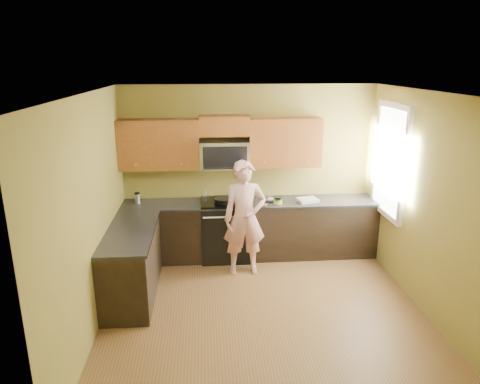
{
  "coord_description": "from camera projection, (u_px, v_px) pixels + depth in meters",
  "views": [
    {
      "loc": [
        -0.69,
        -4.79,
        3.03
      ],
      "look_at": [
        -0.2,
        1.3,
        1.2
      ],
      "focal_mm": 32.73,
      "sensor_mm": 36.0,
      "label": 1
    }
  ],
  "objects": [
    {
      "name": "travel_mug",
      "position": [
        138.0,
        204.0,
        6.76
      ],
      "size": [
        0.09,
        0.09,
        0.18
      ],
      "primitive_type": null,
      "rotation": [
        0.0,
        0.0,
        0.15
      ],
      "color": "silver",
      "rests_on": "countertop_back"
    },
    {
      "name": "toast_slice",
      "position": [
        263.0,
        205.0,
        6.68
      ],
      "size": [
        0.14,
        0.14,
        0.01
      ],
      "primitive_type": "cube",
      "rotation": [
        0.0,
        0.0,
        -0.28
      ],
      "color": "#B27F47",
      "rests_on": "countertop_back"
    },
    {
      "name": "stove",
      "position": [
        226.0,
        229.0,
        6.93
      ],
      "size": [
        0.76,
        0.65,
        0.95
      ],
      "primitive_type": null,
      "color": "black",
      "rests_on": "floor"
    },
    {
      "name": "floor",
      "position": [
        264.0,
        312.0,
        5.5
      ],
      "size": [
        4.0,
        4.0,
        0.0
      ],
      "primitive_type": "plane",
      "color": "brown",
      "rests_on": "ground"
    },
    {
      "name": "butter_tub",
      "position": [
        278.0,
        203.0,
        6.77
      ],
      "size": [
        0.17,
        0.17,
        0.1
      ],
      "primitive_type": null,
      "rotation": [
        0.0,
        0.0,
        -0.29
      ],
      "color": "yellow",
      "rests_on": "countertop_back"
    },
    {
      "name": "cabinet_left_run",
      "position": [
        132.0,
        264.0,
        5.82
      ],
      "size": [
        0.6,
        1.6,
        0.88
      ],
      "primitive_type": "cube",
      "color": "black",
      "rests_on": "floor"
    },
    {
      "name": "woman",
      "position": [
        245.0,
        218.0,
        6.33
      ],
      "size": [
        0.64,
        0.44,
        1.7
      ],
      "primitive_type": "imported",
      "rotation": [
        0.0,
        0.0,
        0.06
      ],
      "color": "#E07072",
      "rests_on": "floor"
    },
    {
      "name": "countertop_left",
      "position": [
        130.0,
        232.0,
        5.68
      ],
      "size": [
        0.62,
        1.6,
        0.04
      ],
      "primitive_type": "cube",
      "color": "black",
      "rests_on": "cabinet_left_run"
    },
    {
      "name": "wall_back",
      "position": [
        249.0,
        170.0,
        7.02
      ],
      "size": [
        4.0,
        0.0,
        4.0
      ],
      "primitive_type": "plane",
      "rotation": [
        1.57,
        0.0,
        0.0
      ],
      "color": "olive",
      "rests_on": "ground"
    },
    {
      "name": "microwave",
      "position": [
        225.0,
        168.0,
        6.77
      ],
      "size": [
        0.76,
        0.4,
        0.42
      ],
      "primitive_type": null,
      "color": "silver",
      "rests_on": "wall_back"
    },
    {
      "name": "glass_c",
      "position": [
        205.0,
        195.0,
        6.99
      ],
      "size": [
        0.08,
        0.08,
        0.12
      ],
      "primitive_type": "cylinder",
      "rotation": [
        0.0,
        0.0,
        0.12
      ],
      "color": "silver",
      "rests_on": "countertop_back"
    },
    {
      "name": "napkin_b",
      "position": [
        271.0,
        200.0,
        6.84
      ],
      "size": [
        0.15,
        0.16,
        0.07
      ],
      "primitive_type": "ellipsoid",
      "rotation": [
        0.0,
        0.0,
        0.31
      ],
      "color": "silver",
      "rests_on": "countertop_back"
    },
    {
      "name": "dish_towel",
      "position": [
        308.0,
        200.0,
        6.85
      ],
      "size": [
        0.35,
        0.3,
        0.05
      ],
      "primitive_type": "cube",
      "rotation": [
        0.0,
        0.0,
        0.23
      ],
      "color": "white",
      "rests_on": "countertop_back"
    },
    {
      "name": "wall_left",
      "position": [
        91.0,
        216.0,
        4.96
      ],
      "size": [
        0.0,
        4.0,
        4.0
      ],
      "primitive_type": "plane",
      "rotation": [
        1.57,
        0.0,
        1.57
      ],
      "color": "olive",
      "rests_on": "ground"
    },
    {
      "name": "upper_cab_right",
      "position": [
        284.0,
        166.0,
        6.88
      ],
      "size": [
        1.12,
        0.33,
        0.75
      ],
      "primitive_type": null,
      "color": "brown",
      "rests_on": "wall_back"
    },
    {
      "name": "window",
      "position": [
        390.0,
        161.0,
        6.33
      ],
      "size": [
        0.06,
        1.06,
        1.66
      ],
      "primitive_type": null,
      "color": "white",
      "rests_on": "wall_right"
    },
    {
      "name": "cabinet_back_run",
      "position": [
        250.0,
        230.0,
        7.0
      ],
      "size": [
        4.0,
        0.6,
        0.88
      ],
      "primitive_type": "cube",
      "color": "black",
      "rests_on": "floor"
    },
    {
      "name": "upper_cab_left",
      "position": [
        160.0,
        168.0,
        6.73
      ],
      "size": [
        1.22,
        0.33,
        0.75
      ],
      "primitive_type": null,
      "color": "brown",
      "rests_on": "wall_back"
    },
    {
      "name": "ceiling",
      "position": [
        268.0,
        93.0,
        4.73
      ],
      "size": [
        4.0,
        4.0,
        0.0
      ],
      "primitive_type": "plane",
      "rotation": [
        3.14,
        0.0,
        0.0
      ],
      "color": "white",
      "rests_on": "ground"
    },
    {
      "name": "wall_front",
      "position": [
        304.0,
        300.0,
        3.2
      ],
      "size": [
        4.0,
        0.0,
        4.0
      ],
      "primitive_type": "plane",
      "rotation": [
        -1.57,
        0.0,
        0.0
      ],
      "color": "olive",
      "rests_on": "ground"
    },
    {
      "name": "countertop_back",
      "position": [
        251.0,
        203.0,
        6.86
      ],
      "size": [
        4.0,
        0.62,
        0.04
      ],
      "primitive_type": "cube",
      "color": "black",
      "rests_on": "cabinet_back_run"
    },
    {
      "name": "upper_cab_over_mw",
      "position": [
        224.0,
        125.0,
        6.62
      ],
      "size": [
        0.76,
        0.33,
        0.3
      ],
      "primitive_type": "cube",
      "color": "brown",
      "rests_on": "wall_back"
    },
    {
      "name": "frying_pan",
      "position": [
        224.0,
        202.0,
        6.73
      ],
      "size": [
        0.4,
        0.55,
        0.06
      ],
      "primitive_type": null,
      "rotation": [
        0.0,
        0.0,
        0.25
      ],
      "color": "black",
      "rests_on": "stove"
    },
    {
      "name": "wall_right",
      "position": [
        430.0,
        207.0,
        5.27
      ],
      "size": [
        0.0,
        4.0,
        4.0
      ],
      "primitive_type": "plane",
      "rotation": [
        1.57,
        0.0,
        -1.57
      ],
      "color": "olive",
      "rests_on": "ground"
    },
    {
      "name": "napkin_a",
      "position": [
        247.0,
        203.0,
        6.7
      ],
      "size": [
        0.13,
        0.13,
        0.06
      ],
      "primitive_type": "ellipsoid",
      "rotation": [
        0.0,
        0.0,
        -0.14
      ],
      "color": "silver",
      "rests_on": "countertop_back"
    }
  ]
}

